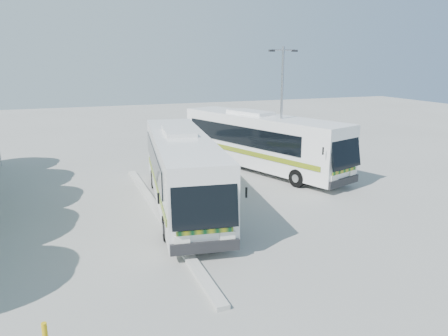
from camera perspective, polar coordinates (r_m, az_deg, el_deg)
name	(u,v)px	position (r m, az deg, el deg)	size (l,w,h in m)	color
ground	(225,225)	(18.53, 0.11, -7.51)	(100.00, 100.00, 0.00)	gray
kerb_divider	(161,215)	(19.70, -8.28, -6.09)	(0.40, 16.00, 0.15)	#B2B2AD
coach_main	(182,169)	(20.38, -5.51, -0.11)	(4.08, 12.34, 3.36)	silver
coach_adjacent	(262,141)	(27.16, 4.93, 3.59)	(6.48, 12.48, 3.44)	white
lamppost	(282,107)	(25.64, 7.52, 7.96)	(1.83, 0.29, 7.48)	#95979D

